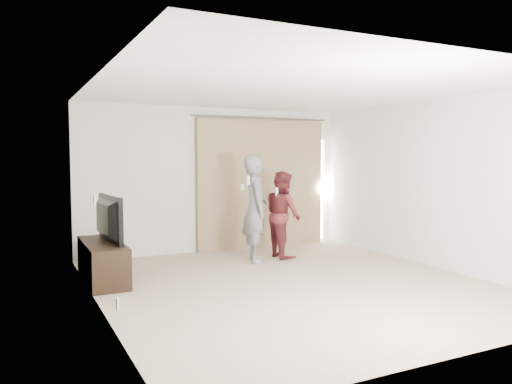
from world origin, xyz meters
TOP-DOWN VIEW (x-y plane):
  - floor at (0.00, 0.00)m, footprint 5.50×5.50m
  - wall_back at (0.00, 2.75)m, footprint 5.00×0.04m
  - wall_left at (-2.50, -0.00)m, footprint 0.04×5.50m
  - ceiling at (0.00, 0.00)m, footprint 5.00×5.50m
  - curtain at (0.91, 2.68)m, footprint 2.80×0.11m
  - tv_console at (-2.27, 1.29)m, footprint 0.49×1.42m
  - tv at (-2.27, 1.29)m, footprint 0.22×1.12m
  - scratching_post at (-2.10, 2.40)m, footprint 0.36×0.36m
  - person_man at (0.20, 1.54)m, footprint 0.57×0.72m
  - person_woman at (0.78, 1.66)m, footprint 0.59×0.74m

SIDE VIEW (x-z plane):
  - floor at x=0.00m, z-range 0.00..0.00m
  - scratching_post at x=-2.10m, z-range -0.05..0.43m
  - tv_console at x=-2.27m, z-range 0.00..0.55m
  - person_woman at x=0.78m, z-range 0.00..1.47m
  - tv at x=-2.27m, z-range 0.55..1.19m
  - person_man at x=0.20m, z-range 0.00..1.74m
  - curtain at x=0.91m, z-range -0.02..2.43m
  - wall_left at x=-2.50m, z-range 0.00..2.60m
  - wall_back at x=0.00m, z-range 0.00..2.60m
  - ceiling at x=0.00m, z-range 2.60..2.60m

